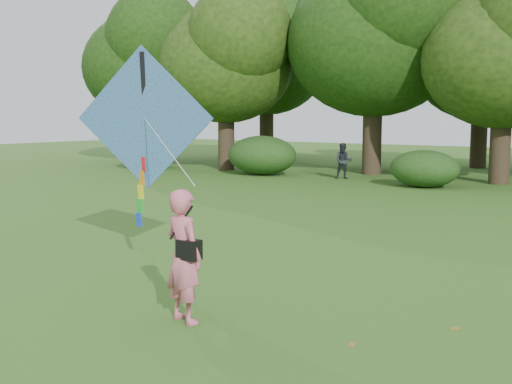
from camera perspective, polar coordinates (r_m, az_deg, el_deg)
The scene contains 6 objects.
ground at distance 8.46m, azimuth -1.12°, elevation -12.06°, with size 100.00×100.00×0.00m, color #265114.
man_kite_flyer at distance 8.56m, azimuth -6.44°, elevation -5.67°, with size 0.65×0.43×1.78m, color #D2637B.
bystander_left at distance 27.87m, azimuth 7.78°, elevation 2.75°, with size 0.75×0.59×1.55m, color #21272C.
crossbody_bag at distance 8.44m, azimuth -5.99°, elevation -5.04°, with size 0.43×0.20×0.71m.
flying_kite at distance 11.75m, azimuth -9.87°, elevation 6.27°, with size 4.19×2.65×3.28m.
fallen_leaves at distance 10.79m, azimuth 11.40°, elevation -7.98°, with size 11.67×15.29×0.01m.
Camera 1 is at (4.74, -6.45, 2.75)m, focal length 45.00 mm.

